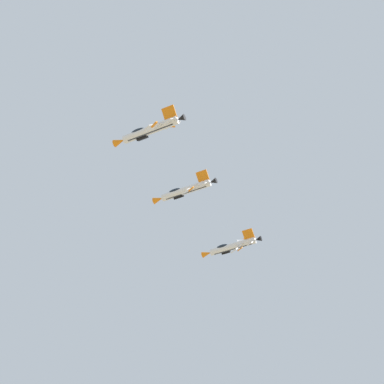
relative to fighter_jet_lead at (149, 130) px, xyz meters
The scene contains 3 objects.
fighter_jet_lead is the anchor object (origin of this frame).
fighter_jet_left_wing 20.68m from the fighter_jet_lead, 84.67° to the left, with size 15.88×7.62×7.39m.
fighter_jet_right_wing 41.75m from the fighter_jet_lead, 77.91° to the left, with size 15.88×7.06×7.91m.
Camera 1 is at (-5.23, -6.91, 1.98)m, focal length 48.47 mm.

